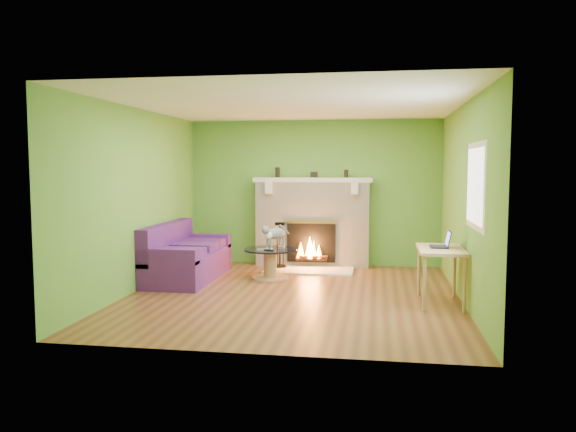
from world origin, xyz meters
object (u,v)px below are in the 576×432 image
object	(u,v)px
coffee_table	(270,261)
cat	(276,236)
sofa	(185,258)
desk	(441,255)

from	to	relation	value
coffee_table	cat	size ratio (longest dim) A/B	1.34
sofa	desk	xyz separation A→B (m)	(3.81, -1.05, 0.30)
coffee_table	cat	distance (m)	0.41
coffee_table	desk	world-z (taller)	desk
sofa	cat	size ratio (longest dim) A/B	3.12
coffee_table	sofa	bearing A→B (deg)	-169.64
coffee_table	cat	bearing A→B (deg)	32.01
cat	sofa	bearing A→B (deg)	-139.66
cat	desk	bearing A→B (deg)	-0.67
sofa	desk	bearing A→B (deg)	-15.45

